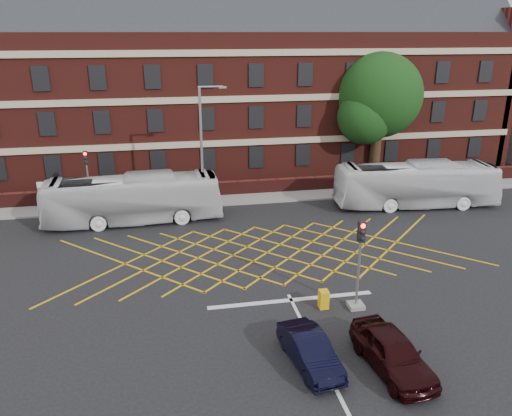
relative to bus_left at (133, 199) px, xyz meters
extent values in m
plane|color=black|center=(7.70, -8.49, -1.61)|extent=(120.00, 120.00, 0.00)
cube|color=#531B15|center=(7.70, 13.51, 4.39)|extent=(50.00, 12.00, 12.00)
cube|color=#212429|center=(7.70, 13.51, 10.39)|extent=(51.00, 10.61, 10.61)
cube|color=#B7A88C|center=(7.70, 7.43, 5.39)|extent=(50.00, 0.18, 0.50)
cube|color=black|center=(7.70, 7.45, 3.89)|extent=(1.20, 0.14, 1.80)
cube|color=#451412|center=(7.70, 4.51, -1.06)|extent=(56.00, 0.50, 1.10)
cube|color=slate|center=(7.70, 3.51, -1.55)|extent=(60.00, 3.00, 0.12)
cube|color=#CC990C|center=(7.70, -6.49, -1.60)|extent=(8.22, 8.22, 0.02)
cube|color=silver|center=(7.70, -11.99, -1.60)|extent=(8.00, 0.30, 0.02)
cube|color=silver|center=(7.70, -18.49, -1.60)|extent=(0.15, 14.00, 0.02)
imported|color=silver|center=(0.00, 0.00, 0.00)|extent=(11.66, 3.05, 3.23)
imported|color=silver|center=(19.94, -0.53, 0.01)|extent=(11.89, 3.86, 3.25)
imported|color=black|center=(7.17, -16.80, -0.99)|extent=(1.84, 3.92, 1.24)
imported|color=black|center=(10.14, -17.64, -0.87)|extent=(2.20, 4.50, 1.48)
cylinder|color=black|center=(20.04, 7.09, 1.22)|extent=(0.90, 0.90, 5.67)
sphere|color=black|center=(20.04, 7.09, 5.45)|extent=(6.98, 6.98, 6.98)
sphere|color=black|center=(18.54, 6.29, 3.86)|extent=(4.54, 4.54, 4.54)
sphere|color=black|center=(21.54, 7.89, 4.26)|extent=(4.19, 4.19, 4.19)
cube|color=slate|center=(10.47, -13.19, -1.51)|extent=(0.70, 0.70, 0.20)
cylinder|color=gray|center=(10.47, -13.19, 0.14)|extent=(0.12, 0.12, 3.50)
cube|color=black|center=(10.47, -13.19, 2.19)|extent=(0.30, 0.25, 0.95)
sphere|color=#FF0C05|center=(10.47, -13.33, 2.51)|extent=(0.20, 0.20, 0.20)
cube|color=slate|center=(-3.15, 3.04, -1.51)|extent=(0.70, 0.70, 0.20)
cylinder|color=gray|center=(-3.15, 3.04, 0.14)|extent=(0.12, 0.12, 3.50)
cube|color=black|center=(-3.15, 3.04, 2.19)|extent=(0.30, 0.25, 0.95)
sphere|color=#FF0C05|center=(-3.15, 2.90, 2.51)|extent=(0.20, 0.20, 0.20)
cube|color=slate|center=(4.66, 0.42, -1.51)|extent=(1.00, 1.00, 0.20)
cylinder|color=gray|center=(4.66, 0.42, 2.75)|extent=(0.18, 0.18, 8.72)
cylinder|color=gray|center=(5.36, 0.42, 7.10)|extent=(1.60, 0.12, 0.12)
cube|color=gray|center=(6.16, 0.42, 7.05)|extent=(0.50, 0.20, 0.12)
cylinder|color=gray|center=(-6.16, 3.55, -0.51)|extent=(0.10, 0.10, 2.20)
cube|color=silver|center=(-6.16, 3.47, 0.29)|extent=(1.10, 0.06, 0.45)
cube|color=silver|center=(-6.16, 3.47, -0.21)|extent=(1.10, 0.06, 0.40)
cube|color=silver|center=(-6.16, 3.47, -0.66)|extent=(1.10, 0.06, 0.35)
cube|color=#E4A90D|center=(8.99, -12.93, -1.17)|extent=(0.42, 0.44, 0.89)
camera|label=1|loc=(2.16, -32.19, 10.49)|focal=35.00mm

